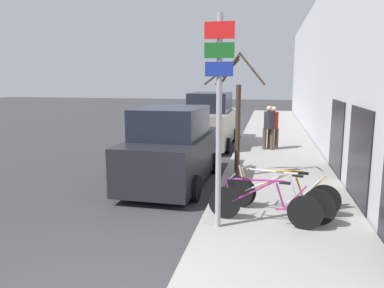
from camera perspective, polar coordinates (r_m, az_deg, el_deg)
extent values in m
plane|color=#333335|center=(15.43, 3.01, -0.91)|extent=(80.00, 80.00, 0.00)
cube|color=gray|center=(18.01, 12.57, 0.66)|extent=(3.20, 32.00, 0.15)
cube|color=#BCBCC1|center=(17.92, 18.65, 10.53)|extent=(0.20, 32.00, 6.50)
cube|color=black|center=(9.07, 24.04, -1.60)|extent=(0.03, 1.99, 2.11)
cube|color=black|center=(11.83, 21.13, 1.08)|extent=(0.03, 1.99, 2.11)
cylinder|color=#939399|center=(6.71, 4.11, 2.96)|extent=(0.10, 0.10, 3.83)
cube|color=red|center=(6.65, 4.22, 16.93)|extent=(0.52, 0.02, 0.29)
cube|color=#19591E|center=(6.62, 4.18, 14.06)|extent=(0.52, 0.02, 0.26)
cube|color=navy|center=(6.60, 4.15, 11.32)|extent=(0.49, 0.02, 0.25)
cylinder|color=black|center=(7.47, 4.97, -8.91)|extent=(0.64, 0.15, 0.65)
cylinder|color=black|center=(7.21, 16.85, -9.99)|extent=(0.64, 0.15, 0.65)
cylinder|color=#8C1E72|center=(7.24, 9.38, -7.11)|extent=(0.85, 0.18, 0.53)
cylinder|color=#8C1E72|center=(7.17, 10.03, -5.43)|extent=(0.98, 0.21, 0.08)
cylinder|color=#8C1E72|center=(7.17, 13.28, -7.62)|extent=(0.19, 0.07, 0.46)
cylinder|color=#8C1E72|center=(7.23, 14.72, -9.64)|extent=(0.53, 0.12, 0.08)
cylinder|color=#8C1E72|center=(7.15, 15.41, -7.98)|extent=(0.40, 0.10, 0.52)
cylinder|color=#8C1E72|center=(7.36, 5.58, -6.94)|extent=(0.19, 0.06, 0.56)
cube|color=black|center=(7.09, 13.97, -5.77)|extent=(0.21, 0.11, 0.04)
cylinder|color=#99999E|center=(7.27, 6.19, -4.92)|extent=(0.10, 0.44, 0.02)
cylinder|color=black|center=(8.17, 7.11, -7.17)|extent=(0.63, 0.32, 0.68)
cylinder|color=black|center=(7.53, 18.71, -9.12)|extent=(0.63, 0.32, 0.68)
cylinder|color=#B7B7BC|center=(7.80, 11.30, -5.71)|extent=(0.89, 0.44, 0.56)
cylinder|color=#B7B7BC|center=(7.71, 11.93, -4.10)|extent=(1.03, 0.50, 0.09)
cylinder|color=#B7B7BC|center=(7.60, 15.12, -6.47)|extent=(0.20, 0.12, 0.49)
cylinder|color=#B7B7BC|center=(7.61, 16.55, -8.60)|extent=(0.56, 0.28, 0.08)
cylinder|color=#B7B7BC|center=(7.51, 17.26, -6.98)|extent=(0.42, 0.22, 0.54)
cylinder|color=#B7B7BC|center=(8.05, 7.69, -5.31)|extent=(0.20, 0.11, 0.59)
cube|color=black|center=(7.51, 15.82, -4.68)|extent=(0.22, 0.16, 0.04)
cylinder|color=#99999E|center=(7.94, 8.28, -3.39)|extent=(0.21, 0.41, 0.02)
cylinder|color=black|center=(8.19, 7.49, -7.24)|extent=(0.65, 0.14, 0.65)
cylinder|color=black|center=(8.00, 19.50, -8.14)|extent=(0.65, 0.14, 0.65)
cylinder|color=orange|center=(7.99, 11.99, -5.54)|extent=(0.94, 0.18, 0.54)
cylinder|color=orange|center=(7.92, 12.66, -3.99)|extent=(1.09, 0.21, 0.08)
cylinder|color=orange|center=(7.94, 15.93, -5.99)|extent=(0.21, 0.07, 0.47)
cylinder|color=orange|center=(8.00, 17.37, -7.84)|extent=(0.59, 0.12, 0.08)
cylinder|color=orange|center=(7.93, 18.07, -6.30)|extent=(0.44, 0.10, 0.52)
cylinder|color=orange|center=(8.09, 8.12, -5.41)|extent=(0.20, 0.06, 0.56)
cube|color=black|center=(7.88, 16.63, -4.29)|extent=(0.21, 0.11, 0.04)
cylinder|color=#99999E|center=(8.01, 8.76, -3.55)|extent=(0.09, 0.44, 0.02)
cube|color=black|center=(10.39, -2.87, -1.93)|extent=(1.98, 4.55, 1.16)
cube|color=black|center=(10.06, -3.20, 3.33)|extent=(1.73, 2.39, 0.80)
cylinder|color=black|center=(12.05, -5.23, -2.45)|extent=(0.24, 0.64, 0.63)
cylinder|color=black|center=(11.61, 3.46, -2.90)|extent=(0.24, 0.64, 0.63)
cylinder|color=black|center=(9.53, -10.57, -5.88)|extent=(0.24, 0.64, 0.63)
cylinder|color=black|center=(8.96, 0.38, -6.72)|extent=(0.24, 0.64, 0.63)
cube|color=gray|center=(16.21, 2.92, 2.63)|extent=(1.80, 4.67, 1.35)
cube|color=black|center=(15.92, 2.85, 6.39)|extent=(1.60, 2.44, 0.80)
cylinder|color=black|center=(17.84, 0.88, 1.56)|extent=(0.23, 0.62, 0.61)
cylinder|color=black|center=(17.58, 6.49, 1.38)|extent=(0.23, 0.62, 0.61)
cylinder|color=black|center=(15.06, -1.28, 0.02)|extent=(0.23, 0.62, 0.61)
cylinder|color=black|center=(14.75, 5.35, -0.22)|extent=(0.23, 0.62, 0.61)
cylinder|color=#4C3D2D|center=(15.15, 11.70, 0.83)|extent=(0.15, 0.15, 0.81)
cylinder|color=#4C3D2D|center=(15.23, 12.74, 0.84)|extent=(0.15, 0.15, 0.81)
cylinder|color=maroon|center=(15.10, 12.33, 3.56)|extent=(0.37, 0.37, 0.64)
sphere|color=tan|center=(15.06, 12.38, 5.19)|extent=(0.22, 0.22, 0.22)
cylinder|color=#4C3D2D|center=(14.92, 12.10, 0.72)|extent=(0.16, 0.16, 0.83)
cylinder|color=#4C3D2D|center=(14.97, 10.98, 0.79)|extent=(0.16, 0.16, 0.83)
cylinder|color=#26262D|center=(14.85, 11.64, 3.59)|extent=(0.38, 0.38, 0.66)
sphere|color=tan|center=(14.81, 11.70, 5.29)|extent=(0.23, 0.23, 0.23)
cylinder|color=#3D2D23|center=(10.56, 6.97, 1.97)|extent=(0.14, 0.14, 2.58)
cylinder|color=#3D2D23|center=(10.47, 4.53, 11.06)|extent=(0.98, 0.14, 0.79)
cylinder|color=#3D2D23|center=(10.53, 5.38, 10.87)|extent=(0.69, 0.14, 0.72)
cylinder|color=#3D2D23|center=(10.19, 5.51, 11.30)|extent=(0.60, 0.66, 0.86)
cylinder|color=#3D2D23|center=(10.38, 9.12, 11.29)|extent=(0.76, 0.19, 0.89)
cylinder|color=#3D2D23|center=(10.51, 5.77, 11.10)|extent=(0.56, 0.11, 0.80)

